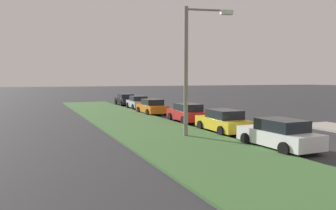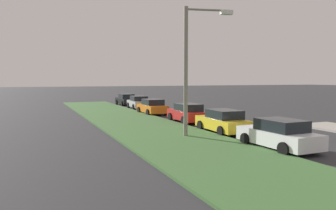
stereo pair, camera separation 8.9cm
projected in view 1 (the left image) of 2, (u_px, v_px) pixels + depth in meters
grass_median at (162, 134)px, 20.10m from camera, size 60.00×6.00×0.12m
parked_car_white at (279, 134)px, 16.05m from camera, size 4.34×2.10×1.47m
parked_car_yellow at (223, 121)px, 21.01m from camera, size 4.36×2.13×1.47m
parked_car_red at (187, 113)px, 26.15m from camera, size 4.35×2.11×1.47m
parked_car_orange at (152, 107)px, 32.11m from camera, size 4.30×2.03×1.47m
parked_car_silver at (138, 102)px, 38.16m from camera, size 4.40×2.21×1.47m
parked_car_black at (125, 100)px, 43.32m from camera, size 4.32×2.05×1.47m
streetlight at (192, 62)px, 18.97m from camera, size 0.90×2.84×7.50m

